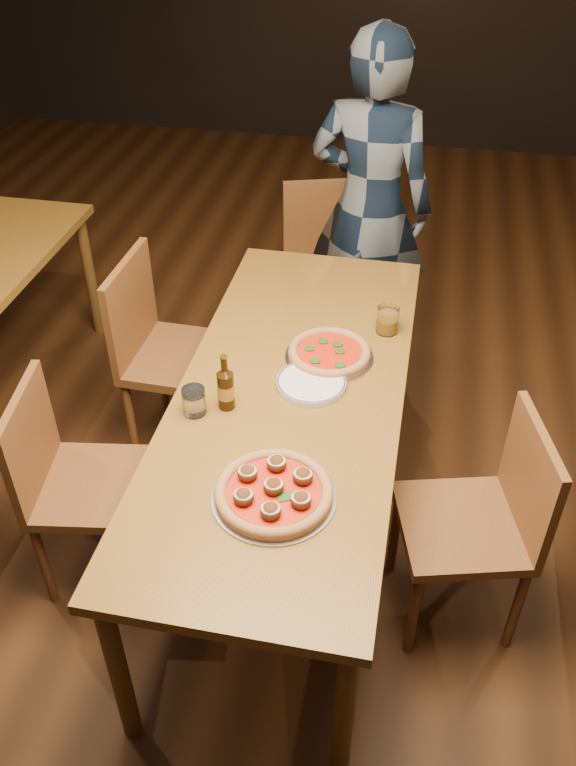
% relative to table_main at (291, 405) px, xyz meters
% --- Properties ---
extents(ground, '(9.00, 9.00, 0.00)m').
position_rel_table_main_xyz_m(ground, '(0.00, 0.00, -0.68)').
color(ground, black).
extents(room_shell, '(9.00, 9.00, 9.00)m').
position_rel_table_main_xyz_m(room_shell, '(0.00, 0.00, 1.18)').
color(room_shell, black).
rests_on(room_shell, ground).
extents(table_main, '(0.80, 2.00, 0.75)m').
position_rel_table_main_xyz_m(table_main, '(0.00, 0.00, 0.00)').
color(table_main, brown).
rests_on(table_main, ground).
extents(chair_main_nw, '(0.48, 0.48, 0.89)m').
position_rel_table_main_xyz_m(chair_main_nw, '(-0.67, -0.31, -0.23)').
color(chair_main_nw, '#552916').
rests_on(chair_main_nw, ground).
extents(chair_main_sw, '(0.46, 0.46, 0.97)m').
position_rel_table_main_xyz_m(chair_main_sw, '(-0.58, 0.46, -0.19)').
color(chair_main_sw, '#552916').
rests_on(chair_main_sw, ground).
extents(chair_main_e, '(0.51, 0.51, 0.90)m').
position_rel_table_main_xyz_m(chair_main_e, '(0.65, -0.24, -0.23)').
color(chair_main_e, '#552916').
rests_on(chair_main_e, ground).
extents(chair_end, '(0.57, 0.57, 0.97)m').
position_rel_table_main_xyz_m(chair_end, '(-0.02, 1.23, -0.19)').
color(chair_end, '#552916').
rests_on(chair_end, ground).
extents(pizza_meatball, '(0.38, 0.38, 0.07)m').
position_rel_table_main_xyz_m(pizza_meatball, '(0.05, -0.52, 0.10)').
color(pizza_meatball, '#B7B7BF').
rests_on(pizza_meatball, table_main).
extents(pizza_margherita, '(0.33, 0.33, 0.04)m').
position_rel_table_main_xyz_m(pizza_margherita, '(0.10, 0.22, 0.09)').
color(pizza_margherita, '#B7B7BF').
rests_on(pizza_margherita, table_main).
extents(plate_stack, '(0.25, 0.25, 0.02)m').
position_rel_table_main_xyz_m(plate_stack, '(0.07, 0.04, 0.08)').
color(plate_stack, white).
rests_on(plate_stack, table_main).
extents(beer_bottle, '(0.06, 0.06, 0.21)m').
position_rel_table_main_xyz_m(beer_bottle, '(-0.20, -0.13, 0.15)').
color(beer_bottle, black).
rests_on(beer_bottle, table_main).
extents(water_glass, '(0.08, 0.08, 0.10)m').
position_rel_table_main_xyz_m(water_glass, '(-0.30, -0.18, 0.12)').
color(water_glass, white).
rests_on(water_glass, table_main).
extents(amber_glass, '(0.09, 0.09, 0.11)m').
position_rel_table_main_xyz_m(amber_glass, '(0.30, 0.44, 0.13)').
color(amber_glass, '#A96D13').
rests_on(amber_glass, table_main).
extents(diner, '(0.68, 0.51, 1.69)m').
position_rel_table_main_xyz_m(diner, '(0.13, 1.35, 0.17)').
color(diner, black).
rests_on(diner, ground).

